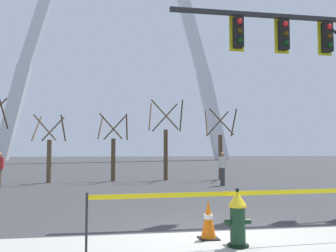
{
  "coord_description": "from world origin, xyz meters",
  "views": [
    {
      "loc": [
        -2.06,
        -7.5,
        1.62
      ],
      "look_at": [
        0.05,
        5.0,
        2.5
      ],
      "focal_mm": 39.57,
      "sensor_mm": 36.0,
      "label": 1
    }
  ],
  "objects_px": {
    "monument_arch": "(118,41)",
    "pedestrian_walking_left": "(223,168)",
    "fire_hydrant": "(237,219)",
    "traffic_cone_by_hydrant": "(208,220)"
  },
  "relations": [
    {
      "from": "fire_hydrant",
      "to": "traffic_cone_by_hydrant",
      "type": "bearing_deg",
      "value": 119.1
    },
    {
      "from": "traffic_cone_by_hydrant",
      "to": "pedestrian_walking_left",
      "type": "height_order",
      "value": "pedestrian_walking_left"
    },
    {
      "from": "traffic_cone_by_hydrant",
      "to": "monument_arch",
      "type": "xyz_separation_m",
      "value": [
        0.16,
        63.12,
        22.29
      ]
    },
    {
      "from": "traffic_cone_by_hydrant",
      "to": "fire_hydrant",
      "type": "bearing_deg",
      "value": -60.9
    },
    {
      "from": "traffic_cone_by_hydrant",
      "to": "pedestrian_walking_left",
      "type": "distance_m",
      "value": 10.96
    },
    {
      "from": "fire_hydrant",
      "to": "traffic_cone_by_hydrant",
      "type": "relative_size",
      "value": 1.36
    },
    {
      "from": "monument_arch",
      "to": "pedestrian_walking_left",
      "type": "bearing_deg",
      "value": -86.24
    },
    {
      "from": "fire_hydrant",
      "to": "pedestrian_walking_left",
      "type": "bearing_deg",
      "value": 73.29
    },
    {
      "from": "monument_arch",
      "to": "pedestrian_walking_left",
      "type": "relative_size",
      "value": 32.9
    },
    {
      "from": "traffic_cone_by_hydrant",
      "to": "pedestrian_walking_left",
      "type": "xyz_separation_m",
      "value": [
        3.63,
        10.33,
        0.46
      ]
    }
  ]
}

